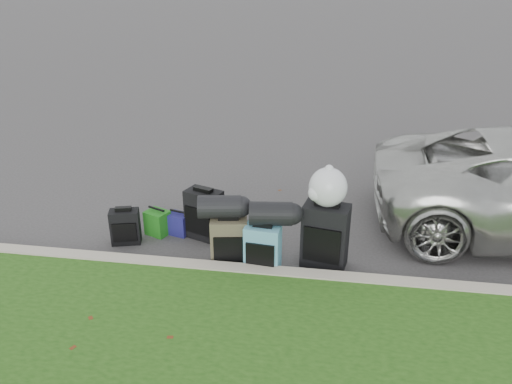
# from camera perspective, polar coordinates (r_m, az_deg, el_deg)

# --- Properties ---
(ground) EXTENTS (120.00, 120.00, 0.00)m
(ground) POSITION_cam_1_polar(r_m,az_deg,el_deg) (6.62, 0.60, -5.10)
(ground) COLOR #383535
(ground) RESTS_ON ground
(curb) EXTENTS (120.00, 0.18, 0.15)m
(curb) POSITION_cam_1_polar(r_m,az_deg,el_deg) (5.74, -0.81, -9.27)
(curb) COLOR #9E937F
(curb) RESTS_ON ground
(suitcase_small_black) EXTENTS (0.40, 0.29, 0.46)m
(suitcase_small_black) POSITION_cam_1_polar(r_m,az_deg,el_deg) (6.60, -14.71, -3.86)
(suitcase_small_black) COLOR black
(suitcase_small_black) RESTS_ON ground
(suitcase_large_black_left) EXTENTS (0.52, 0.42, 0.66)m
(suitcase_large_black_left) POSITION_cam_1_polar(r_m,az_deg,el_deg) (6.50, -5.92, -2.55)
(suitcase_large_black_left) COLOR black
(suitcase_large_black_left) RESTS_ON ground
(suitcase_olive) EXTENTS (0.47, 0.34, 0.59)m
(suitcase_olive) POSITION_cam_1_polar(r_m,az_deg,el_deg) (5.93, -3.10, -5.64)
(suitcase_olive) COLOR #3F3A29
(suitcase_olive) RESTS_ON ground
(suitcase_teal) EXTENTS (0.42, 0.28, 0.58)m
(suitcase_teal) POSITION_cam_1_polar(r_m,az_deg,el_deg) (5.79, 0.77, -6.48)
(suitcase_teal) COLOR teal
(suitcase_teal) RESTS_ON ground
(suitcase_large_black_right) EXTENTS (0.57, 0.41, 0.78)m
(suitcase_large_black_right) POSITION_cam_1_polar(r_m,az_deg,el_deg) (5.90, 7.91, -4.97)
(suitcase_large_black_right) COLOR black
(suitcase_large_black_right) RESTS_ON ground
(tote_green) EXTENTS (0.36, 0.33, 0.33)m
(tote_green) POSITION_cam_1_polar(r_m,az_deg,el_deg) (6.74, -11.18, -3.45)
(tote_green) COLOR #1D6D18
(tote_green) RESTS_ON ground
(tote_navy) EXTENTS (0.31, 0.28, 0.29)m
(tote_navy) POSITION_cam_1_polar(r_m,az_deg,el_deg) (6.71, -8.79, -3.62)
(tote_navy) COLOR navy
(tote_navy) RESTS_ON ground
(duffel_left) EXTENTS (0.54, 0.35, 0.27)m
(duffel_left) POSITION_cam_1_polar(r_m,az_deg,el_deg) (5.78, -4.18, -1.70)
(duffel_left) COLOR black
(duffel_left) RESTS_ON suitcase_olive
(duffel_right) EXTENTS (0.52, 0.33, 0.27)m
(duffel_right) POSITION_cam_1_polar(r_m,az_deg,el_deg) (5.63, 1.70, -2.48)
(duffel_right) COLOR black
(duffel_right) RESTS_ON suitcase_teal
(trash_bag) EXTENTS (0.44, 0.44, 0.44)m
(trash_bag) POSITION_cam_1_polar(r_m,az_deg,el_deg) (5.65, 8.23, 0.54)
(trash_bag) COLOR silver
(trash_bag) RESTS_ON suitcase_large_black_right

